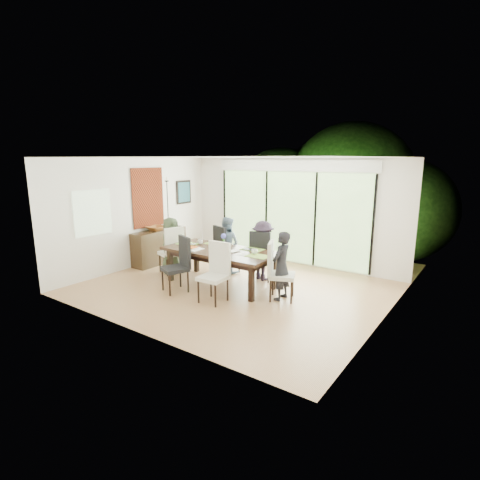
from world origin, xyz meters
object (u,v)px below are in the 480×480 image
Objects in this scene: chair_near_left at (175,265)px; cup_a at (200,242)px; table_top at (220,251)px; chair_far_right at (263,255)px; person_right_end at (281,266)px; person_far_right at (263,251)px; chair_near_right at (213,273)px; laptop at (188,245)px; vase at (224,247)px; cup_b at (223,249)px; chair_right_end at (282,271)px; sideboard at (160,246)px; cup_c at (255,252)px; person_far_left at (227,245)px; chair_left_end at (171,249)px; chair_far_left at (228,249)px; bowl at (156,228)px; person_left_end at (171,246)px.

cup_a is (-0.20, 1.02, 0.26)m from chair_near_left.
table_top is 1.02m from chair_near_left.
table_top is 2.18× the size of chair_far_right.
person_far_right is (-0.93, 0.83, 0.00)m from person_right_end.
person_far_right reaches higher than cup_a.
chair_near_right is 1.57m from laptop.
person_right_end and person_far_right have the same top height.
cup_b is at bearing -56.31° from vase.
chair_right_end is 3.92m from sideboard.
table_top is 2.18× the size of chair_right_end.
chair_far_right is 8.87× the size of cup_c.
person_far_left is at bearing -9.90° from chair_far_right.
person_far_right is (2.05, 0.83, 0.10)m from chair_left_end.
chair_near_left is 2.32m from sideboard.
cup_a is (-1.25, -0.68, 0.16)m from person_far_right.
cup_a is (0.80, 0.15, 0.26)m from chair_left_end.
table_top is 1.86× the size of person_far_right.
cup_c is (1.50, -0.05, 0.00)m from cup_a.
person_far_right reaches higher than vase.
chair_far_left is at bearing 70.35° from cup_a.
chair_near_right is at bearing -65.56° from cup_b.
person_right_end is at bearing -5.41° from bowl.
person_far_left is at bearing 10.61° from sideboard.
chair_far_right is 1.71m from laptop.
chair_near_right is 8.87× the size of cup_a.
chair_far_right is (1.00, 0.00, 0.00)m from chair_far_left.
chair_far_left is at bearing 42.11° from laptop.
laptop is 1.68m from sideboard.
person_far_left reaches higher than chair_left_end.
table_top is 1.86× the size of person_far_left.
cup_c is at bearing 3.81° from vase.
chair_far_left is at bearing 42.92° from chair_right_end.
chair_far_left reaches higher than sideboard.
person_left_end reaches higher than chair_near_right.
bowl is at bearing 154.06° from chair_near_right.
cup_a reaches higher than table_top.
cup_b is (1.65, -0.10, 0.26)m from chair_left_end.
chair_far_right is 1.06m from cup_b.
chair_right_end is at bearing 4.24° from cup_b.
person_far_left reaches higher than chair_right_end.
person_far_right is at bearing 25.33° from chair_right_end.
chair_far_right is 0.85× the size of person_far_left.
laptop is (-0.40, -0.93, 0.12)m from person_far_left.
cup_b is at bearing 111.66° from chair_near_right.
chair_far_right is 0.85× the size of person_right_end.
bowl is (-2.39, 0.37, 0.18)m from table_top.
table_top is 2.18× the size of chair_far_left.
cup_a is at bearing 123.94° from chair_near_left.
person_left_end is (-2.03, -0.85, 0.10)m from chair_far_right.
person_left_end is at bearing 11.67° from chair_far_right.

